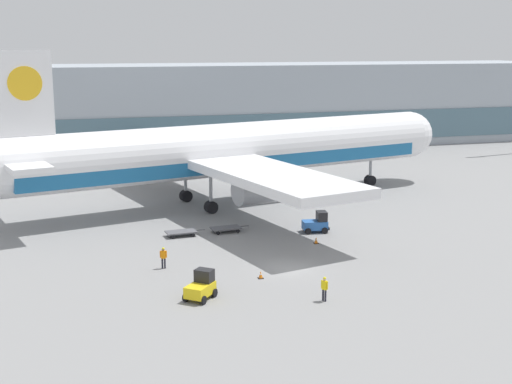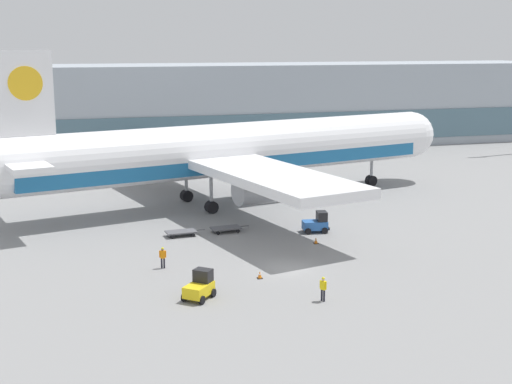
% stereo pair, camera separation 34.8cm
% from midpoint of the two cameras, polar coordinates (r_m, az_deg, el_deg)
% --- Properties ---
extents(ground_plane, '(400.00, 400.00, 0.00)m').
position_cam_midpoint_polar(ground_plane, '(57.47, 2.44, -6.08)').
color(ground_plane, gray).
extents(terminal_building, '(90.00, 18.20, 14.00)m').
position_cam_midpoint_polar(terminal_building, '(127.66, 4.03, 7.08)').
color(terminal_building, '#9EA8B2').
rests_on(terminal_building, ground_plane).
extents(airplane_main, '(57.08, 48.52, 17.00)m').
position_cam_midpoint_polar(airplane_main, '(78.67, -2.64, 3.21)').
color(airplane_main, white).
rests_on(airplane_main, ground_plane).
extents(baggage_tug_foreground, '(2.68, 2.78, 2.00)m').
position_cam_midpoint_polar(baggage_tug_foreground, '(50.76, -4.60, -7.54)').
color(baggage_tug_foreground, yellow).
rests_on(baggage_tug_foreground, ground_plane).
extents(baggage_tug_mid, '(2.62, 1.93, 2.00)m').
position_cam_midpoint_polar(baggage_tug_mid, '(67.96, 4.73, -2.49)').
color(baggage_tug_mid, '#2D66B7').
rests_on(baggage_tug_mid, ground_plane).
extents(baggage_dolly_lead, '(3.75, 1.74, 0.48)m').
position_cam_midpoint_polar(baggage_dolly_lead, '(66.80, -6.15, -3.21)').
color(baggage_dolly_lead, '#56565B').
rests_on(baggage_dolly_lead, ground_plane).
extents(baggage_dolly_second, '(3.75, 1.74, 0.48)m').
position_cam_midpoint_polar(baggage_dolly_second, '(67.85, -2.56, -2.91)').
color(baggage_dolly_second, '#56565B').
rests_on(baggage_dolly_second, ground_plane).
extents(ground_crew_near, '(0.38, 0.49, 1.78)m').
position_cam_midpoint_polar(ground_crew_near, '(50.23, 5.30, -7.56)').
color(ground_crew_near, black).
rests_on(ground_crew_near, ground_plane).
extents(ground_crew_far, '(0.55, 0.31, 1.75)m').
position_cam_midpoint_polar(ground_crew_far, '(57.48, -7.59, -5.10)').
color(ground_crew_far, black).
rests_on(ground_crew_far, ground_plane).
extents(traffic_cone_near, '(0.40, 0.40, 0.58)m').
position_cam_midpoint_polar(traffic_cone_near, '(54.87, 0.20, -6.64)').
color(traffic_cone_near, black).
rests_on(traffic_cone_near, ground_plane).
extents(traffic_cone_far, '(0.40, 0.40, 0.60)m').
position_cam_midpoint_polar(traffic_cone_far, '(64.29, 4.68, -3.87)').
color(traffic_cone_far, black).
rests_on(traffic_cone_far, ground_plane).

